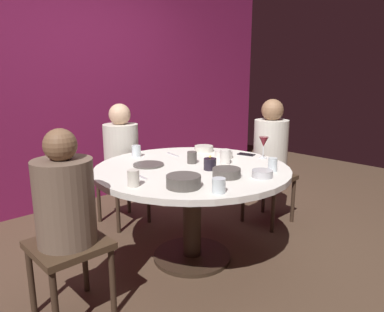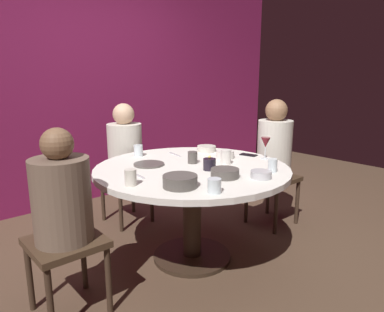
# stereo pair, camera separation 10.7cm
# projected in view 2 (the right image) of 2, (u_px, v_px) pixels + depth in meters

# --- Properties ---
(ground_plane) EXTENTS (8.00, 8.00, 0.00)m
(ground_plane) POSITION_uv_depth(u_px,v_px,m) (192.00, 257.00, 2.77)
(ground_plane) COLOR #4C3828
(back_wall) EXTENTS (6.00, 0.10, 2.60)m
(back_wall) POSITION_uv_depth(u_px,v_px,m) (81.00, 84.00, 3.82)
(back_wall) COLOR maroon
(back_wall) RESTS_ON ground
(dining_table) EXTENTS (1.43, 1.43, 0.74)m
(dining_table) POSITION_uv_depth(u_px,v_px,m) (192.00, 184.00, 2.63)
(dining_table) COLOR silver
(dining_table) RESTS_ON ground
(seated_diner_left) EXTENTS (0.40, 0.40, 1.12)m
(seated_diner_left) POSITION_uv_depth(u_px,v_px,m) (62.00, 202.00, 1.98)
(seated_diner_left) COLOR #3F2D1E
(seated_diner_left) RESTS_ON ground
(seated_diner_back) EXTENTS (0.40, 0.40, 1.14)m
(seated_diner_back) POSITION_uv_depth(u_px,v_px,m) (125.00, 150.00, 3.31)
(seated_diner_back) COLOR #3F2D1E
(seated_diner_back) RESTS_ON ground
(seated_diner_right) EXTENTS (0.40, 0.40, 1.18)m
(seated_diner_right) POSITION_uv_depth(u_px,v_px,m) (274.00, 149.00, 3.25)
(seated_diner_right) COLOR #3F2D1E
(seated_diner_right) RESTS_ON ground
(candle_holder) EXTENTS (0.09, 0.09, 0.10)m
(candle_holder) POSITION_uv_depth(u_px,v_px,m) (209.00, 164.00, 2.50)
(candle_holder) COLOR black
(candle_holder) RESTS_ON dining_table
(wine_glass) EXTENTS (0.08, 0.08, 0.18)m
(wine_glass) POSITION_uv_depth(u_px,v_px,m) (266.00, 143.00, 2.81)
(wine_glass) COLOR silver
(wine_glass) RESTS_ON dining_table
(dinner_plate) EXTENTS (0.23, 0.23, 0.01)m
(dinner_plate) POSITION_uv_depth(u_px,v_px,m) (149.00, 164.00, 2.64)
(dinner_plate) COLOR #4C4742
(dinner_plate) RESTS_ON dining_table
(cell_phone) EXTENTS (0.10, 0.15, 0.01)m
(cell_phone) POSITION_uv_depth(u_px,v_px,m) (249.00, 155.00, 2.96)
(cell_phone) COLOR black
(cell_phone) RESTS_ON dining_table
(bowl_serving_large) EXTENTS (0.14, 0.14, 0.05)m
(bowl_serving_large) POSITION_uv_depth(u_px,v_px,m) (261.00, 174.00, 2.31)
(bowl_serving_large) COLOR #B7B7BC
(bowl_serving_large) RESTS_ON dining_table
(bowl_salad_center) EXTENTS (0.17, 0.17, 0.05)m
(bowl_salad_center) POSITION_uv_depth(u_px,v_px,m) (206.00, 149.00, 3.12)
(bowl_salad_center) COLOR beige
(bowl_salad_center) RESTS_ON dining_table
(bowl_small_white) EXTENTS (0.14, 0.14, 0.06)m
(bowl_small_white) POSITION_uv_depth(u_px,v_px,m) (225.00, 155.00, 2.85)
(bowl_small_white) COLOR silver
(bowl_small_white) RESTS_ON dining_table
(bowl_sauce_side) EXTENTS (0.21, 0.21, 0.07)m
(bowl_sauce_side) POSITION_uv_depth(u_px,v_px,m) (180.00, 181.00, 2.12)
(bowl_sauce_side) COLOR #4C4742
(bowl_sauce_side) RESTS_ON dining_table
(bowl_rice_portion) EXTENTS (0.19, 0.19, 0.06)m
(bowl_rice_portion) POSITION_uv_depth(u_px,v_px,m) (225.00, 173.00, 2.32)
(bowl_rice_portion) COLOR #4C4742
(bowl_rice_portion) RESTS_ON dining_table
(cup_near_candle) EXTENTS (0.08, 0.08, 0.09)m
(cup_near_candle) POSITION_uv_depth(u_px,v_px,m) (214.00, 186.00, 2.01)
(cup_near_candle) COLOR silver
(cup_near_candle) RESTS_ON dining_table
(cup_by_left_diner) EXTENTS (0.07, 0.07, 0.09)m
(cup_by_left_diner) POSITION_uv_depth(u_px,v_px,m) (193.00, 157.00, 2.69)
(cup_by_left_diner) COLOR #4C4742
(cup_by_left_diner) RESTS_ON dining_table
(cup_by_right_diner) EXTENTS (0.08, 0.08, 0.11)m
(cup_by_right_diner) POSITION_uv_depth(u_px,v_px,m) (226.00, 157.00, 2.66)
(cup_by_right_diner) COLOR silver
(cup_by_right_diner) RESTS_ON dining_table
(cup_center_front) EXTENTS (0.07, 0.07, 0.10)m
(cup_center_front) POSITION_uv_depth(u_px,v_px,m) (131.00, 177.00, 2.15)
(cup_center_front) COLOR beige
(cup_center_front) RESTS_ON dining_table
(cup_far_edge) EXTENTS (0.07, 0.07, 0.09)m
(cup_far_edge) POSITION_uv_depth(u_px,v_px,m) (138.00, 151.00, 2.93)
(cup_far_edge) COLOR silver
(cup_far_edge) RESTS_ON dining_table
(cup_beside_wine) EXTENTS (0.06, 0.06, 0.10)m
(cup_beside_wine) POSITION_uv_depth(u_px,v_px,m) (273.00, 165.00, 2.44)
(cup_beside_wine) COLOR silver
(cup_beside_wine) RESTS_ON dining_table
(fork_near_plate) EXTENTS (0.04, 0.18, 0.01)m
(fork_near_plate) POSITION_uv_depth(u_px,v_px,m) (175.00, 154.00, 2.98)
(fork_near_plate) COLOR #B7B7BC
(fork_near_plate) RESTS_ON dining_table
(knife_near_plate) EXTENTS (0.03, 0.18, 0.01)m
(knife_near_plate) POSITION_uv_depth(u_px,v_px,m) (138.00, 175.00, 2.37)
(knife_near_plate) COLOR #B7B7BC
(knife_near_plate) RESTS_ON dining_table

